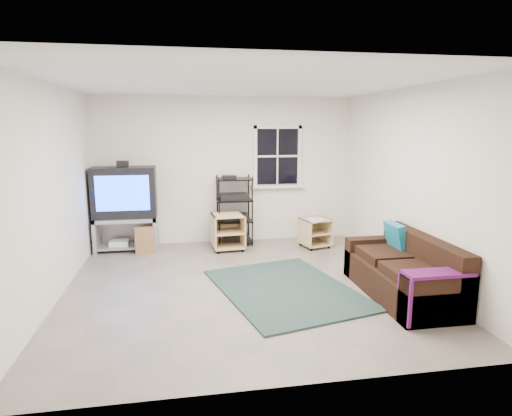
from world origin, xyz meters
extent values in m
plane|color=slate|center=(0.00, 0.00, 0.00)|extent=(4.60, 4.60, 0.00)
plane|color=white|center=(0.00, 0.00, 2.60)|extent=(4.60, 4.60, 0.00)
plane|color=silver|center=(0.00, 2.30, 1.30)|extent=(4.60, 0.00, 4.60)
plane|color=silver|center=(0.00, -2.30, 1.30)|extent=(4.60, 0.00, 4.60)
plane|color=silver|center=(-2.30, 0.00, 1.30)|extent=(0.00, 4.60, 4.60)
plane|color=silver|center=(2.30, 0.00, 1.30)|extent=(0.00, 4.60, 4.60)
cube|color=black|center=(0.95, 2.28, 1.55)|extent=(0.80, 0.01, 1.02)
cube|color=silver|center=(0.95, 2.26, 2.07)|extent=(0.88, 0.06, 0.06)
cube|color=silver|center=(0.95, 2.25, 1.00)|extent=(0.98, 0.14, 0.05)
cube|color=silver|center=(0.54, 2.26, 1.55)|extent=(0.06, 0.06, 1.10)
cube|color=silver|center=(1.36, 2.26, 1.55)|extent=(0.06, 0.06, 1.10)
cube|color=silver|center=(0.95, 2.27, 1.55)|extent=(0.78, 0.04, 0.04)
cube|color=#9A9AA1|center=(-1.73, 2.01, 0.54)|extent=(1.04, 0.52, 0.06)
cube|color=#9A9AA1|center=(-2.22, 2.01, 0.28)|extent=(0.06, 0.52, 0.57)
cube|color=#9A9AA1|center=(-1.25, 2.01, 0.28)|extent=(0.06, 0.52, 0.57)
cube|color=#9A9AA1|center=(-1.73, 2.01, 0.07)|extent=(0.91, 0.48, 0.04)
cube|color=#9A9AA1|center=(-1.73, 2.25, 0.28)|extent=(1.04, 0.04, 0.57)
cube|color=silver|center=(-1.86, 1.97, 0.13)|extent=(0.31, 0.25, 0.08)
cube|color=black|center=(-1.50, 2.01, 0.12)|extent=(0.21, 0.19, 0.06)
cube|color=black|center=(-1.73, 2.01, 0.99)|extent=(1.04, 0.44, 0.85)
cube|color=blue|center=(-1.73, 1.79, 1.01)|extent=(0.85, 0.01, 0.58)
cube|color=black|center=(-1.73, 2.01, 1.47)|extent=(0.19, 0.13, 0.10)
cylinder|color=black|center=(-0.16, 1.85, 0.62)|extent=(0.02, 0.02, 1.23)
cylinder|color=black|center=(0.42, 1.85, 0.62)|extent=(0.02, 0.02, 1.23)
cylinder|color=black|center=(-0.16, 2.26, 0.62)|extent=(0.02, 0.02, 1.23)
cylinder|color=black|center=(0.42, 2.26, 0.62)|extent=(0.02, 0.02, 1.23)
cube|color=black|center=(0.13, 2.06, 0.06)|extent=(0.62, 0.45, 0.02)
cube|color=black|center=(0.13, 2.06, 0.12)|extent=(0.48, 0.36, 0.10)
cube|color=black|center=(0.13, 2.06, 0.43)|extent=(0.62, 0.45, 0.02)
cube|color=black|center=(0.13, 2.06, 0.49)|extent=(0.48, 0.36, 0.10)
cube|color=black|center=(0.13, 2.06, 0.80)|extent=(0.62, 0.45, 0.02)
cube|color=black|center=(0.13, 2.06, 0.86)|extent=(0.48, 0.36, 0.10)
cube|color=black|center=(0.13, 2.06, 1.18)|extent=(0.62, 0.45, 0.02)
cube|color=#D4BA82|center=(-0.02, 1.73, 0.60)|extent=(0.56, 0.56, 0.02)
cube|color=#D4BA82|center=(-0.02, 1.73, 0.06)|extent=(0.56, 0.56, 0.02)
cube|color=#D4BA82|center=(-0.27, 1.71, 0.33)|extent=(0.07, 0.52, 0.56)
cube|color=#D4BA82|center=(0.22, 1.75, 0.33)|extent=(0.07, 0.52, 0.56)
cube|color=#D4BA82|center=(-0.04, 1.98, 0.33)|extent=(0.48, 0.06, 0.56)
cube|color=#D4BA82|center=(-0.02, 1.73, 0.31)|extent=(0.51, 0.54, 0.02)
cylinder|color=black|center=(-0.22, 1.50, 0.03)|extent=(0.05, 0.05, 0.05)
cylinder|color=black|center=(0.17, 1.95, 0.03)|extent=(0.05, 0.05, 0.05)
cube|color=#D4BA82|center=(1.49, 1.62, 0.49)|extent=(0.56, 0.56, 0.02)
cube|color=#D4BA82|center=(1.49, 1.62, 0.06)|extent=(0.56, 0.56, 0.02)
cube|color=#D4BA82|center=(1.28, 1.57, 0.27)|extent=(0.14, 0.44, 0.45)
cube|color=#D4BA82|center=(1.70, 1.68, 0.27)|extent=(0.14, 0.44, 0.45)
cube|color=#D4BA82|center=(1.44, 1.83, 0.27)|extent=(0.40, 0.13, 0.45)
cube|color=#D4BA82|center=(1.49, 1.62, 0.26)|extent=(0.51, 0.52, 0.02)
cylinder|color=black|center=(1.36, 1.40, 0.02)|extent=(0.05, 0.05, 0.05)
cylinder|color=black|center=(1.62, 1.84, 0.02)|extent=(0.05, 0.05, 0.05)
cylinder|color=silver|center=(1.47, 1.52, 0.51)|extent=(0.32, 0.32, 0.02)
cube|color=black|center=(1.87, -0.68, 0.19)|extent=(0.80, 1.77, 0.37)
cube|color=black|center=(2.16, -0.68, 0.56)|extent=(0.21, 1.77, 0.38)
cube|color=black|center=(1.87, 0.09, 0.27)|extent=(0.80, 0.21, 0.55)
cube|color=black|center=(1.87, -1.46, 0.27)|extent=(0.80, 0.21, 0.55)
cube|color=black|center=(1.80, -1.04, 0.43)|extent=(0.53, 0.64, 0.11)
cube|color=black|center=(1.80, -0.33, 0.43)|extent=(0.53, 0.64, 0.11)
cube|color=teal|center=(2.03, -0.20, 0.64)|extent=(0.18, 0.42, 0.37)
cube|color=navy|center=(1.85, -1.46, 0.57)|extent=(0.73, 0.27, 0.04)
cube|color=navy|center=(1.49, -1.46, 0.29)|extent=(0.04, 0.27, 0.51)
cube|color=#312016|center=(0.51, -0.26, 0.01)|extent=(2.01, 2.44, 0.03)
cube|color=#9C6D46|center=(-1.42, 1.76, 0.22)|extent=(0.34, 0.25, 0.44)
camera|label=1|loc=(-0.75, -5.35, 2.08)|focal=30.00mm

